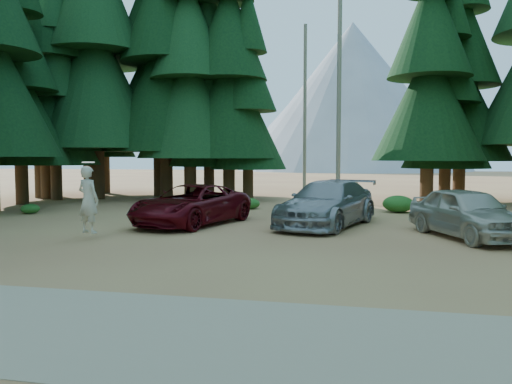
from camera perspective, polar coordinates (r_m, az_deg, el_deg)
ground at (r=13.26m, az=2.88°, el=-6.62°), size 160.00×160.00×0.00m
gravel_strip at (r=7.13m, az=-5.78°, el=-16.03°), size 26.00×3.50×0.01m
forest_belt_north at (r=28.05m, az=7.74°, el=-1.03°), size 36.00×7.00×22.00m
snag_front at (r=27.63m, az=9.47°, el=11.34°), size 0.24×0.24×12.00m
snag_back at (r=29.17m, az=5.60°, el=9.01°), size 0.20×0.20×10.00m
mountain_peak at (r=101.73m, az=9.45°, el=9.74°), size 48.00×50.00×28.00m
red_pickup at (r=18.22m, az=-7.36°, el=-1.44°), size 3.72×5.69×1.46m
silver_minivan_center at (r=17.87m, az=8.15°, el=-1.31°), size 3.82×5.96×1.61m
silver_minivan_right at (r=16.37m, az=23.01°, el=-2.19°), size 3.41×4.88×1.54m
frisbee_player at (r=15.64m, az=-18.63°, el=-0.81°), size 0.83×0.66×2.13m
log_left at (r=21.76m, az=-7.28°, el=-2.06°), size 4.14×2.10×0.31m
log_mid at (r=21.94m, az=6.42°, el=-2.08°), size 2.47×2.34×0.26m
log_right at (r=21.07m, az=22.43°, el=-2.56°), size 4.16×2.51×0.29m
shrub_far_left at (r=21.81m, az=-6.72°, el=-1.75°), size 0.98×0.98×0.54m
shrub_left at (r=23.55m, az=-0.70°, el=-1.32°), size 0.94×0.94×0.52m
shrub_center_left at (r=23.83m, az=-3.52°, el=-1.13°), size 1.15×1.15×0.63m
shrub_center_right at (r=20.78m, az=11.75°, el=-2.02°), size 1.08×1.08×0.59m
shrub_right at (r=21.75m, az=22.40°, el=-1.90°), size 1.17×1.17×0.64m
shrub_far_right at (r=23.02m, az=15.94°, el=-1.31°), size 1.36×1.36×0.75m
shrub_edge_west at (r=23.70m, az=-24.40°, el=-1.76°), size 0.78×0.78×0.43m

